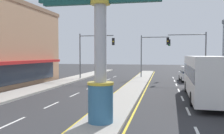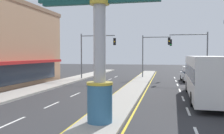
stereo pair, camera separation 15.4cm
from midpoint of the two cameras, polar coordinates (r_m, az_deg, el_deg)
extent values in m
cube|color=#A39E93|center=(24.40, 4.62, -4.94)|extent=(2.18, 52.00, 0.14)
cube|color=#ADA89E|center=(25.27, -16.88, -4.73)|extent=(2.73, 60.00, 0.18)
cube|color=silver|center=(13.48, -22.32, -11.80)|extent=(0.14, 2.20, 0.01)
cube|color=silver|center=(17.21, -14.01, -8.51)|extent=(0.14, 2.20, 0.01)
cube|color=silver|center=(21.19, -8.82, -6.32)|extent=(0.14, 2.20, 0.01)
cube|color=silver|center=(25.32, -5.32, -4.81)|extent=(0.14, 2.20, 0.01)
cube|color=silver|center=(29.52, -2.82, -3.71)|extent=(0.14, 2.20, 0.01)
cube|color=silver|center=(33.77, -0.95, -2.88)|extent=(0.14, 2.20, 0.01)
cube|color=silver|center=(38.06, 0.50, -2.23)|extent=(0.14, 2.20, 0.01)
cube|color=silver|center=(11.39, 18.94, -14.46)|extent=(0.14, 2.20, 0.01)
cube|color=silver|center=(15.62, 16.88, -9.70)|extent=(0.14, 2.20, 0.01)
cube|color=silver|center=(19.93, 15.73, -6.98)|extent=(0.14, 2.20, 0.01)
cube|color=silver|center=(24.27, 15.00, -5.22)|extent=(0.14, 2.20, 0.01)
cube|color=silver|center=(28.63, 14.49, -4.00)|extent=(0.14, 2.20, 0.01)
cube|color=silver|center=(33.00, 14.12, -3.10)|extent=(0.14, 2.20, 0.01)
cube|color=silver|center=(37.37, 13.83, -2.41)|extent=(0.14, 2.20, 0.01)
cube|color=yellow|center=(24.59, 1.68, -5.02)|extent=(0.12, 52.00, 0.01)
cube|color=yellow|center=(24.29, 7.60, -5.14)|extent=(0.12, 52.00, 0.01)
cylinder|color=#33668C|center=(11.87, -3.04, -8.43)|extent=(1.19, 1.19, 1.81)
cylinder|color=gold|center=(11.72, -3.05, -3.80)|extent=(1.25, 1.25, 0.12)
cylinder|color=#B7B7BC|center=(11.65, -3.08, 5.59)|extent=(0.58, 0.58, 3.95)
cylinder|color=gold|center=(11.89, -3.10, 14.65)|extent=(0.92, 0.92, 0.20)
cube|color=#194C47|center=(11.89, -3.10, 14.74)|extent=(5.66, 0.29, 0.16)
cube|color=#B21E1E|center=(25.16, -21.58, 0.95)|extent=(0.90, 18.59, 0.30)
cube|color=#283342|center=(25.44, -22.31, -1.58)|extent=(0.08, 17.94, 2.00)
cylinder|color=slate|center=(33.60, -7.52, 2.36)|extent=(0.16, 0.16, 6.20)
cylinder|color=slate|center=(33.01, -3.74, 7.23)|extent=(4.62, 0.12, 0.12)
cube|color=black|center=(32.26, 0.17, 5.90)|extent=(0.32, 0.24, 0.92)
sphere|color=black|center=(32.14, 0.12, 6.44)|extent=(0.17, 0.17, 0.17)
sphere|color=yellow|center=(32.13, 0.12, 5.91)|extent=(0.17, 0.17, 0.17)
sphere|color=black|center=(32.11, 0.12, 5.38)|extent=(0.17, 0.17, 0.17)
cylinder|color=slate|center=(32.79, 20.69, 2.19)|extent=(0.16, 0.16, 6.20)
cylinder|color=slate|center=(32.60, 16.73, 7.17)|extent=(4.62, 0.12, 0.12)
cube|color=black|center=(32.27, 12.63, 5.83)|extent=(0.32, 0.24, 0.92)
sphere|color=black|center=(32.15, 12.64, 6.38)|extent=(0.17, 0.17, 0.17)
sphere|color=yellow|center=(32.13, 12.63, 5.84)|extent=(0.17, 0.17, 0.17)
sphere|color=black|center=(32.12, 12.63, 5.31)|extent=(0.17, 0.17, 0.17)
cylinder|color=slate|center=(36.21, 6.65, 2.39)|extent=(0.16, 0.16, 6.20)
cylinder|color=slate|center=(36.18, 9.83, 6.81)|extent=(3.96, 0.12, 0.12)
cube|color=black|center=(35.96, 12.98, 5.51)|extent=(0.32, 0.24, 0.92)
sphere|color=black|center=(35.83, 12.99, 6.00)|extent=(0.17, 0.17, 0.17)
sphere|color=black|center=(35.82, 12.98, 5.52)|extent=(0.17, 0.17, 0.17)
sphere|color=#19D83F|center=(35.80, 12.98, 5.04)|extent=(0.17, 0.17, 0.17)
cube|color=silver|center=(19.88, 20.55, -1.83)|extent=(2.86, 11.27, 2.90)
cube|color=#283342|center=(19.86, 20.57, -0.97)|extent=(2.88, 11.05, 0.90)
cube|color=#283342|center=(25.38, 19.03, -0.27)|extent=(2.30, 0.15, 1.40)
cube|color=black|center=(25.35, 19.07, 1.99)|extent=(1.75, 0.14, 0.30)
cylinder|color=black|center=(23.35, 16.64, -4.38)|extent=(0.31, 0.97, 0.96)
cylinder|color=black|center=(23.59, 22.25, -4.40)|extent=(0.31, 0.97, 0.96)
cylinder|color=black|center=(17.05, 17.82, -7.04)|extent=(0.31, 0.97, 0.96)
cube|color=white|center=(32.75, 17.04, -1.96)|extent=(2.09, 4.67, 0.80)
cube|color=white|center=(32.51, 17.11, -0.58)|extent=(1.79, 2.92, 0.80)
cube|color=#283342|center=(32.53, 17.10, -1.07)|extent=(1.83, 2.95, 0.24)
cylinder|color=black|center=(34.09, 15.26, -2.36)|extent=(0.25, 0.69, 0.68)
cylinder|color=black|center=(34.31, 18.16, -2.37)|extent=(0.25, 0.69, 0.68)
cylinder|color=black|center=(31.26, 15.79, -2.83)|extent=(0.25, 0.69, 0.68)
cylinder|color=black|center=(31.51, 18.96, -2.83)|extent=(0.25, 0.69, 0.68)
camera|label=1|loc=(0.08, -90.29, -0.01)|focal=39.56mm
camera|label=2|loc=(0.08, 89.71, 0.01)|focal=39.56mm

